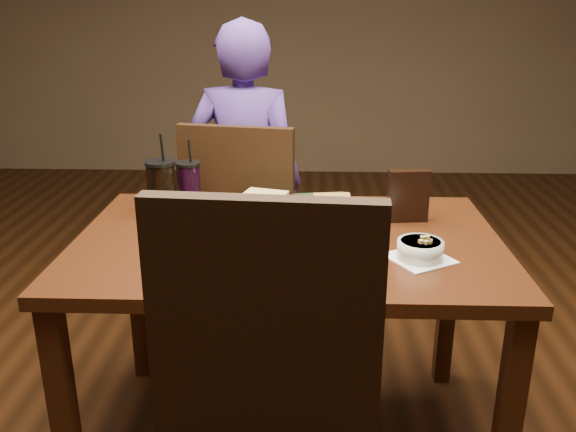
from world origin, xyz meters
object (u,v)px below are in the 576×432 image
object	(u,v)px
cup_cola	(162,186)
chip_bag	(408,196)
diner	(245,182)
tray_far	(293,210)
chair_far	(241,231)
salad_bowl	(265,239)
dining_table	(288,264)
sandwich_near	(199,239)
sandwich_far	(266,200)
baguette_near	(315,257)
cup_berry	(189,183)
baguette_far	(331,202)
soup_bowl	(420,249)
tray_near	(256,255)

from	to	relation	value
cup_cola	chip_bag	world-z (taller)	cup_cola
diner	tray_far	xyz separation A→B (m)	(0.23, -0.58, 0.07)
chair_far	salad_bowl	xyz separation A→B (m)	(0.15, -0.70, 0.25)
dining_table	sandwich_near	size ratio (longest dim) A/B	10.58
diner	sandwich_far	size ratio (longest dim) A/B	8.75
baguette_near	cup_berry	xyz separation A→B (m)	(-0.44, 0.57, 0.03)
salad_bowl	baguette_near	world-z (taller)	salad_bowl
salad_bowl	baguette_near	size ratio (longest dim) A/B	2.03
cup_berry	baguette_far	bearing A→B (deg)	-11.26
salad_bowl	sandwich_near	distance (m)	0.19
cup_cola	baguette_far	bearing A→B (deg)	-1.77
cup_cola	cup_berry	distance (m)	0.11
soup_bowl	baguette_near	distance (m)	0.31
tray_far	chip_bag	distance (m)	0.39
tray_near	chair_far	bearing A→B (deg)	100.04
soup_bowl	cup_cola	distance (m)	0.90
sandwich_far	cup_berry	distance (m)	0.29
chair_far	chip_bag	bearing A→B (deg)	-31.99
tray_near	soup_bowl	distance (m)	0.46
chair_far	sandwich_far	bearing A→B (deg)	-68.04
sandwich_near	baguette_near	bearing A→B (deg)	-21.07
dining_table	cup_berry	size ratio (longest dim) A/B	5.46
sandwich_far	tray_far	bearing A→B (deg)	4.81
baguette_near	cup_berry	world-z (taller)	cup_berry
tray_far	soup_bowl	world-z (taller)	soup_bowl
chair_far	tray_near	bearing A→B (deg)	-79.96
chair_far	sandwich_near	bearing A→B (deg)	-93.47
diner	soup_bowl	world-z (taller)	diner
chair_far	soup_bowl	size ratio (longest dim) A/B	4.69
chair_far	diner	size ratio (longest dim) A/B	0.73
tray_near	sandwich_far	bearing A→B (deg)	89.67
diner	sandwich_near	size ratio (longest dim) A/B	11.20
baguette_far	chip_bag	distance (m)	0.26
baguette_far	cup_berry	distance (m)	0.51
diner	soup_bowl	size ratio (longest dim) A/B	6.39
cup_berry	soup_bowl	bearing A→B (deg)	-32.07
chair_far	baguette_near	distance (m)	0.88
chair_far	cup_berry	world-z (taller)	chair_far
baguette_near	diner	bearing A→B (deg)	105.50
cup_cola	cup_berry	xyz separation A→B (m)	(0.08, 0.08, -0.01)
baguette_near	baguette_far	xyz separation A→B (m)	(0.06, 0.47, 0.00)
diner	cup_cola	xyz separation A→B (m)	(-0.22, -0.58, 0.15)
tray_far	baguette_near	bearing A→B (deg)	-81.90
cup_cola	sandwich_near	bearing A→B (deg)	-62.14
dining_table	cup_cola	xyz separation A→B (m)	(-0.44, 0.23, 0.18)
baguette_far	cup_cola	world-z (taller)	cup_cola
cup_cola	chip_bag	distance (m)	0.83
chair_far	salad_bowl	bearing A→B (deg)	-77.83
baguette_far	chip_bag	world-z (taller)	chip_bag
salad_bowl	soup_bowl	xyz separation A→B (m)	(0.43, 0.01, -0.03)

